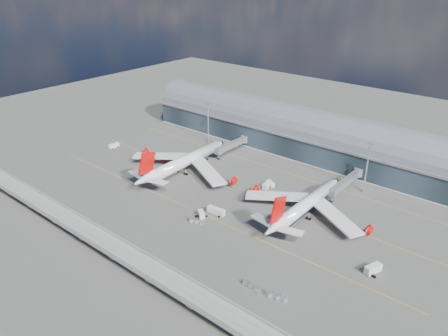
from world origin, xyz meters
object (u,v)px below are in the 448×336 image
Objects in this scene: airliner_right at (306,205)px; cargo_train_0 at (195,221)px; service_truck_2 at (216,211)px; cargo_train_2 at (276,296)px; service_truck_3 at (373,269)px; service_truck_5 at (270,184)px; service_truck_4 at (266,186)px; service_truck_0 at (114,146)px; floodlight_mast_left at (208,122)px; service_truck_1 at (201,214)px; airliner_left at (183,162)px; cargo_train_1 at (251,286)px; floodlight_mast_right at (367,166)px.

airliner_right is 8.74× the size of cargo_train_0.
cargo_train_2 is at bearing -123.35° from service_truck_2.
service_truck_2 is 1.21× the size of service_truck_3.
service_truck_5 reaches higher than cargo_train_2.
service_truck_5 is 48.83m from cargo_train_0.
airliner_right is 29.55m from service_truck_4.
service_truck_4 is at bearing 176.49° from service_truck_3.
service_truck_3 reaches higher than service_truck_0.
floodlight_mast_left is at bearing 156.77° from airliner_right.
cargo_train_2 is at bearing -77.62° from service_truck_1.
airliner_right is (71.95, 2.56, -0.86)m from airliner_left.
service_truck_2 is at bearing -10.66° from service_truck_0.
airliner_left is 9.25× the size of cargo_train_1.
service_truck_0 is 1.28× the size of service_truck_1.
service_truck_5 is at bearing 25.78° from cargo_train_1.
service_truck_5 is (100.36, 18.60, -0.15)m from service_truck_0.
service_truck_2 is (41.35, -21.61, -4.35)m from airliner_left.
service_truck_4 is at bearing 13.02° from airliner_left.
service_truck_0 reaches higher than service_truck_5.
service_truck_5 is (-27.43, 13.52, -3.77)m from airliner_right.
floodlight_mast_left is at bearing 67.07° from cargo_train_2.
service_truck_4 is at bearing -157.65° from service_truck_5.
service_truck_1 is at bearing -139.04° from airliner_right.
floodlight_mast_right reaches higher than service_truck_1.
service_truck_2 is (-30.61, -24.16, -3.49)m from airliner_right.
floodlight_mast_right is at bearing 27.21° from service_truck_4.
floodlight_mast_right reaches higher than cargo_train_2.
floodlight_mast_left is 0.38× the size of airliner_left.
service_truck_4 is (3.07, 34.26, -0.14)m from service_truck_2.
cargo_train_0 is 0.90× the size of cargo_train_2.
floodlight_mast_right reaches higher than service_truck_3.
airliner_right is 11.77× the size of service_truck_4.
service_truck_3 is (110.62, -16.51, -4.30)m from airliner_left.
cargo_train_1 is at bearing -94.71° from cargo_train_0.
service_truck_3 reaches higher than service_truck_1.
airliner_right is 55.82m from cargo_train_2.
service_truck_0 is at bearing 179.71° from airliner_left.
cargo_train_2 is (52.28, -17.13, 0.09)m from cargo_train_0.
floodlight_mast_left is at bearing 176.56° from service_truck_3.
service_truck_0 is (-127.79, -5.08, -3.63)m from airliner_right.
cargo_train_2 is (53.44, -21.98, -0.54)m from service_truck_1.
floodlight_mast_left reaches higher than airliner_right.
service_truck_5 is 80.70m from cargo_train_2.
service_truck_1 is at bearing -164.45° from service_truck_5.
service_truck_1 is 0.72× the size of cargo_train_1.
service_truck_2 is (58.74, -61.30, -12.04)m from floodlight_mast_left.
service_truck_0 is at bearing 90.65° from cargo_train_0.
service_truck_5 is at bearing 26.24° from service_truck_1.
service_truck_1 is at bearing 84.08° from cargo_train_2.
service_truck_4 is 0.74× the size of cargo_train_0.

